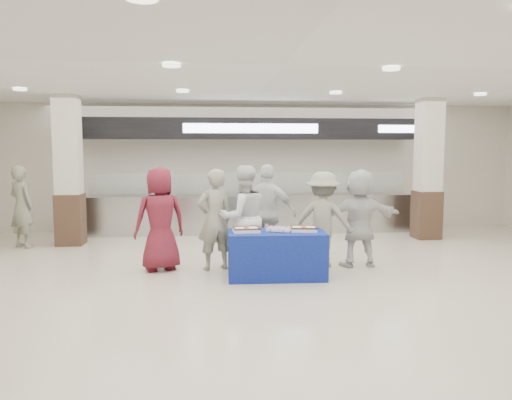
{
  "coord_description": "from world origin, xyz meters",
  "views": [
    {
      "loc": [
        -1.04,
        -6.81,
        2.08
      ],
      "look_at": [
        -0.22,
        1.6,
        1.2
      ],
      "focal_mm": 35.0,
      "sensor_mm": 36.0,
      "label": 1
    }
  ],
  "objects": [
    {
      "name": "ground",
      "position": [
        0.0,
        0.0,
        0.0
      ],
      "size": [
        14.0,
        14.0,
        0.0
      ],
      "primitive_type": "plane",
      "color": "beige",
      "rests_on": "ground"
    },
    {
      "name": "serving_line",
      "position": [
        0.0,
        5.4,
        1.16
      ],
      "size": [
        8.7,
        0.85,
        2.8
      ],
      "color": "#ACAFB3",
      "rests_on": "ground"
    },
    {
      "name": "column_left",
      "position": [
        -4.0,
        4.2,
        1.53
      ],
      "size": [
        0.55,
        0.55,
        3.2
      ],
      "color": "#362318",
      "rests_on": "ground"
    },
    {
      "name": "column_right",
      "position": [
        4.0,
        4.2,
        1.53
      ],
      "size": [
        0.55,
        0.55,
        3.2
      ],
      "color": "#362318",
      "rests_on": "ground"
    },
    {
      "name": "display_table",
      "position": [
        0.05,
        1.02,
        0.38
      ],
      "size": [
        1.57,
        0.83,
        0.75
      ],
      "primitive_type": "cube",
      "rotation": [
        0.0,
        0.0,
        -0.03
      ],
      "color": "navy",
      "rests_on": "ground"
    },
    {
      "name": "sheet_cake_left",
      "position": [
        -0.43,
        1.02,
        0.79
      ],
      "size": [
        0.43,
        0.35,
        0.09
      ],
      "color": "white",
      "rests_on": "display_table"
    },
    {
      "name": "sheet_cake_right",
      "position": [
        0.49,
        1.01,
        0.79
      ],
      "size": [
        0.45,
        0.37,
        0.09
      ],
      "color": "white",
      "rests_on": "display_table"
    },
    {
      "name": "cupcake_tray",
      "position": [
        0.11,
        1.06,
        0.78
      ],
      "size": [
        0.42,
        0.38,
        0.06
      ],
      "color": "#A9A9AE",
      "rests_on": "display_table"
    },
    {
      "name": "civilian_maroon",
      "position": [
        -1.85,
        1.69,
        0.89
      ],
      "size": [
        1.01,
        0.83,
        1.77
      ],
      "primitive_type": "imported",
      "rotation": [
        0.0,
        0.0,
        3.49
      ],
      "color": "maroon",
      "rests_on": "ground"
    },
    {
      "name": "soldier_a",
      "position": [
        -0.93,
        1.66,
        0.87
      ],
      "size": [
        0.74,
        0.61,
        1.73
      ],
      "primitive_type": "imported",
      "rotation": [
        0.0,
        0.0,
        3.5
      ],
      "color": "gray",
      "rests_on": "ground"
    },
    {
      "name": "chef_tall",
      "position": [
        -0.43,
        1.66,
        0.89
      ],
      "size": [
        1.02,
        0.89,
        1.79
      ],
      "primitive_type": "imported",
      "rotation": [
        0.0,
        0.0,
        3.43
      ],
      "color": "white",
      "rests_on": "ground"
    },
    {
      "name": "chef_short",
      "position": [
        0.05,
        2.18,
        0.9
      ],
      "size": [
        1.14,
        0.79,
        1.79
      ],
      "primitive_type": "imported",
      "rotation": [
        0.0,
        0.0,
        2.77
      ],
      "color": "white",
      "rests_on": "ground"
    },
    {
      "name": "soldier_b",
      "position": [
        0.97,
        1.69,
        0.84
      ],
      "size": [
        1.23,
        0.95,
        1.67
      ],
      "primitive_type": "imported",
      "rotation": [
        0.0,
        0.0,
        2.8
      ],
      "color": "gray",
      "rests_on": "ground"
    },
    {
      "name": "civilian_white",
      "position": [
        1.61,
        1.66,
        0.86
      ],
      "size": [
        1.63,
        0.61,
        1.72
      ],
      "primitive_type": "imported",
      "rotation": [
        0.0,
        0.0,
        3.2
      ],
      "color": "silver",
      "rests_on": "ground"
    },
    {
      "name": "soldier_bg",
      "position": [
        -4.92,
        3.99,
        0.86
      ],
      "size": [
        0.75,
        0.7,
        1.73
      ],
      "primitive_type": "imported",
      "rotation": [
        0.0,
        0.0,
        2.54
      ],
      "color": "gray",
      "rests_on": "ground"
    }
  ]
}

